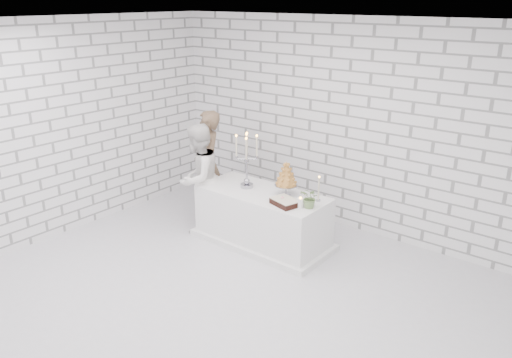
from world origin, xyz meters
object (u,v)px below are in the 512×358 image
at_px(groom, 208,165).
at_px(croquembouche, 286,178).
at_px(cake_table, 263,218).
at_px(bride, 198,178).
at_px(candelabra, 247,161).

height_order(groom, croquembouche, groom).
bearing_deg(cake_table, groom, 170.07).
bearing_deg(bride, groom, -164.03).
distance_m(bride, candelabra, 0.82).
xyz_separation_m(candelabra, croquembouche, (0.59, 0.10, -0.15)).
height_order(groom, candelabra, groom).
height_order(cake_table, groom, groom).
height_order(groom, bride, groom).
relative_size(bride, croquembouche, 3.34).
bearing_deg(croquembouche, bride, -165.98).
height_order(cake_table, bride, bride).
xyz_separation_m(cake_table, croquembouche, (0.31, 0.11, 0.61)).
relative_size(cake_table, groom, 1.08).
xyz_separation_m(groom, bride, (0.22, -0.43, -0.04)).
bearing_deg(cake_table, candelabra, 178.18).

